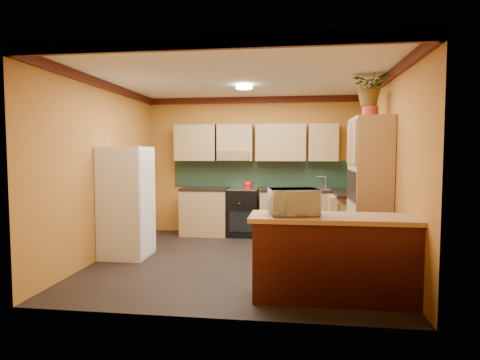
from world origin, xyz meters
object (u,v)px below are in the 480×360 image
at_px(stove, 243,212).
at_px(microwave, 293,202).
at_px(fridge, 126,202).
at_px(breakfast_bar, 337,260).
at_px(pantry, 369,193).
at_px(base_cabinets_back, 275,214).

distance_m(stove, microwave, 3.43).
bearing_deg(fridge, breakfast_bar, -25.28).
bearing_deg(stove, breakfast_bar, -66.00).
bearing_deg(pantry, breakfast_bar, -112.70).
relative_size(base_cabinets_back, breakfast_bar, 2.03).
relative_size(stove, pantry, 0.43).
bearing_deg(fridge, base_cabinets_back, 39.18).
xyz_separation_m(stove, pantry, (2.02, -1.85, 0.59)).
height_order(stove, fridge, fridge).
relative_size(fridge, pantry, 0.81).
bearing_deg(pantry, microwave, -127.32).
height_order(pantry, breakfast_bar, pantry).
distance_m(pantry, microwave, 1.74).
relative_size(pantry, breakfast_bar, 1.17).
relative_size(base_cabinets_back, stove, 4.01).
xyz_separation_m(pantry, microwave, (-1.05, -1.38, 0.02)).
relative_size(pantry, microwave, 4.01).
bearing_deg(base_cabinets_back, fridge, -140.82).
xyz_separation_m(base_cabinets_back, breakfast_bar, (0.81, -3.23, 0.00)).
height_order(base_cabinets_back, pantry, pantry).
xyz_separation_m(stove, breakfast_bar, (1.44, -3.23, -0.02)).
height_order(base_cabinets_back, breakfast_bar, same).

